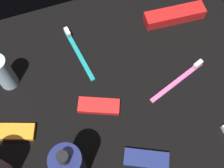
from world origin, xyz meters
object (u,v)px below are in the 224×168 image
toothbrush_teal (77,51)px  toothpaste_box_red (174,15)px  lotion_bottle (70,167)px  snack_bar_orange (13,132)px  snack_bar_red (99,106)px  deodorant_stick (3,73)px  toothbrush_pink (180,79)px  snack_bar_navy (146,159)px

toothbrush_teal → toothpaste_box_red: size_ratio=1.02×
lotion_bottle → snack_bar_orange: size_ratio=1.76×
toothbrush_teal → snack_bar_red: bearing=-88.4°
deodorant_stick → toothbrush_pink: (42.53, -14.24, -4.89)cm
deodorant_stick → snack_bar_orange: 14.74cm
toothbrush_pink → snack_bar_navy: (-16.45, -16.40, 0.14)cm
lotion_bottle → deodorant_stick: lotion_bottle is taller
deodorant_stick → snack_bar_navy: 40.52cm
toothbrush_teal → snack_bar_orange: bearing=-141.2°
toothbrush_pink → toothpaste_box_red: bearing=70.0°
deodorant_stick → toothbrush_teal: deodorant_stick is taller
snack_bar_navy → snack_bar_red: same height
toothbrush_teal → toothpaste_box_red: (29.95, 1.40, 0.99)cm
toothbrush_pink → snack_bar_orange: toothbrush_pink is taller
deodorant_stick → toothpaste_box_red: size_ratio=0.62×
lotion_bottle → toothbrush_pink: 36.46cm
deodorant_stick → snack_bar_navy: (26.08, -30.65, -4.74)cm
lotion_bottle → deodorant_stick: size_ratio=1.66×
lotion_bottle → deodorant_stick: bearing=108.9°
toothpaste_box_red → lotion_bottle: bearing=-136.2°
snack_bar_navy → snack_bar_orange: bearing=174.9°
lotion_bottle → snack_bar_red: (10.42, 13.36, -7.19)cm
toothpaste_box_red → snack_bar_red: 35.06cm
lotion_bottle → snack_bar_red: 18.40cm
toothbrush_teal → toothbrush_pink: size_ratio=1.03×
lotion_bottle → snack_bar_navy: (16.59, -2.86, -7.19)cm
deodorant_stick → lotion_bottle: bearing=-71.1°
lotion_bottle → snack_bar_orange: (-11.20, 13.94, -7.19)cm
snack_bar_red → snack_bar_orange: same height
snack_bar_red → snack_bar_navy: bearing=-45.8°
snack_bar_navy → snack_bar_red: size_ratio=1.00×
toothpaste_box_red → toothbrush_teal: bearing=-172.6°
lotion_bottle → toothpaste_box_red: bearing=39.0°
deodorant_stick → snack_bar_navy: size_ratio=1.06×
toothbrush_teal → snack_bar_orange: toothbrush_teal is taller
snack_bar_navy → snack_bar_orange: size_ratio=1.00×
toothbrush_teal → toothpaste_box_red: toothpaste_box_red is taller
toothbrush_pink → snack_bar_navy: size_ratio=1.67×
lotion_bottle → toothbrush_pink: lotion_bottle is taller
toothbrush_pink → snack_bar_navy: 23.23cm
toothpaste_box_red → snack_bar_navy: bearing=-118.7°
toothpaste_box_red → snack_bar_orange: 54.31cm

